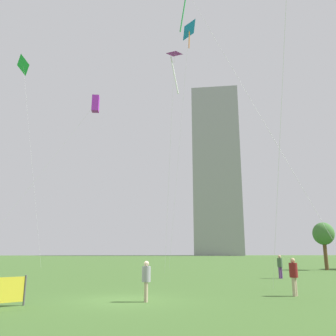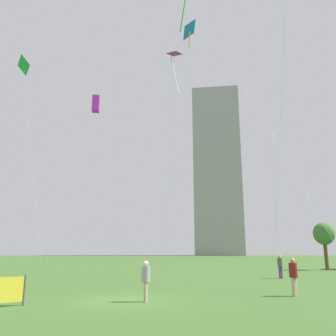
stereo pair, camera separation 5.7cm
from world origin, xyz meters
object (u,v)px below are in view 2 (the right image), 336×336
at_px(park_tree_2, 324,234).
at_px(distant_highrise_0, 217,171).
at_px(kite_flying_2, 174,60).
at_px(kite_flying_5, 189,33).
at_px(person_standing_1, 280,265).
at_px(kite_flying_3, 24,67).
at_px(person_standing_2, 293,274).
at_px(kite_flying_4, 96,104).
at_px(person_standing_0, 146,278).

xyz_separation_m(park_tree_2, distant_highrise_0, (12.46, 110.65, 32.75)).
height_order(kite_flying_2, kite_flying_5, kite_flying_5).
relative_size(person_standing_1, kite_flying_5, 0.07).
relative_size(kite_flying_3, distant_highrise_0, 0.40).
bearing_deg(person_standing_2, kite_flying_4, 77.38).
relative_size(kite_flying_4, distant_highrise_0, 0.27).
xyz_separation_m(person_standing_2, distant_highrise_0, (25.64, 132.26, 35.61)).
bearing_deg(distant_highrise_0, kite_flying_2, -92.02).
relative_size(kite_flying_5, park_tree_2, 4.99).
bearing_deg(kite_flying_2, kite_flying_5, 71.54).
bearing_deg(person_standing_0, kite_flying_4, 18.16).
xyz_separation_m(person_standing_0, person_standing_2, (7.11, 1.37, 0.05)).
relative_size(kite_flying_2, park_tree_2, 3.58).
height_order(person_standing_0, kite_flying_2, kite_flying_2).
bearing_deg(kite_flying_2, kite_flying_4, 124.15).
bearing_deg(kite_flying_2, person_standing_0, -101.94).
relative_size(person_standing_2, distant_highrise_0, 0.02).
distance_m(person_standing_2, distant_highrise_0, 139.35).
height_order(kite_flying_2, kite_flying_3, kite_flying_3).
bearing_deg(person_standing_0, person_standing_2, -75.25).
height_order(person_standing_1, kite_flying_2, kite_flying_2).
height_order(kite_flying_3, kite_flying_5, kite_flying_3).
bearing_deg(person_standing_2, park_tree_2, 14.95).
bearing_deg(park_tree_2, kite_flying_2, -146.13).
xyz_separation_m(person_standing_2, kite_flying_3, (-24.75, 30.26, 27.00)).
bearing_deg(kite_flying_4, kite_flying_5, -27.62).
bearing_deg(person_standing_1, kite_flying_2, -18.55).
distance_m(kite_flying_2, distant_highrise_0, 127.85).
xyz_separation_m(kite_flying_5, park_tree_2, (15.80, 5.49, -21.11)).
distance_m(person_standing_2, kite_flying_3, 47.51).
distance_m(kite_flying_5, park_tree_2, 26.93).
bearing_deg(person_standing_0, distant_highrise_0, -9.91).
xyz_separation_m(person_standing_0, kite_flying_4, (-5.84, 22.89, 17.82)).
height_order(kite_flying_2, park_tree_2, kite_flying_2).
xyz_separation_m(person_standing_0, kite_flying_3, (-17.64, 31.63, 27.05)).
height_order(kite_flying_3, kite_flying_4, kite_flying_3).
bearing_deg(kite_flying_4, distant_highrise_0, 70.79).
bearing_deg(park_tree_2, person_standing_1, -131.01).
relative_size(kite_flying_4, kite_flying_5, 0.76).
distance_m(kite_flying_2, park_tree_2, 25.75).
bearing_deg(person_standing_1, park_tree_2, -155.81).
height_order(person_standing_2, kite_flying_2, kite_flying_2).
relative_size(park_tree_2, distant_highrise_0, 0.07).
relative_size(person_standing_0, kite_flying_4, 0.08).
xyz_separation_m(kite_flying_3, park_tree_2, (37.94, -8.65, -24.14)).
relative_size(kite_flying_3, kite_flying_5, 1.12).
bearing_deg(person_standing_1, distant_highrise_0, -125.11).
height_order(person_standing_1, person_standing_2, person_standing_2).
xyz_separation_m(kite_flying_2, kite_flying_3, (-19.94, 20.73, 10.23)).
relative_size(person_standing_0, kite_flying_3, 0.06).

